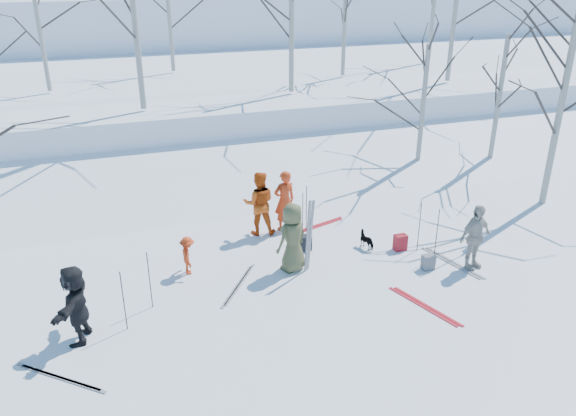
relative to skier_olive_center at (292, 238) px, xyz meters
name	(u,v)px	position (x,y,z in m)	size (l,w,h in m)	color
ground	(309,283)	(0.15, -0.75, -0.86)	(120.00, 120.00, 0.00)	white
snow_ramp	(235,178)	(0.15, 6.25, -0.71)	(70.00, 9.50, 1.40)	white
snow_plateau	(184,94)	(0.15, 16.25, 0.14)	(70.00, 18.00, 2.20)	white
far_hill	(139,29)	(0.15, 37.25, 1.14)	(90.00, 30.00, 6.00)	white
skier_olive_center	(292,238)	(0.00, 0.00, 0.00)	(0.84, 0.55, 1.72)	#494D2E
skier_red_north	(284,201)	(0.55, 2.20, 0.00)	(0.63, 0.41, 1.72)	red
skier_redor_behind	(259,203)	(-0.18, 2.19, 0.03)	(0.87, 0.68, 1.78)	#C5470F
skier_red_seated	(188,255)	(-2.41, 0.65, -0.38)	(0.62, 0.35, 0.95)	red
skier_cream_east	(475,237)	(4.17, -1.34, -0.03)	(0.97, 0.40, 1.65)	beige
skier_grey_west	(76,304)	(-4.88, -1.23, -0.04)	(1.51, 0.48, 1.63)	black
dog	(367,240)	(2.22, 0.42, -0.63)	(0.25, 0.54, 0.46)	black
upright_ski_left	(308,237)	(0.29, -0.24, 0.09)	(0.07, 0.02, 1.90)	silver
upright_ski_right	(310,236)	(0.38, -0.20, 0.09)	(0.07, 0.02, 1.90)	silver
ski_pair_a	(61,378)	(-5.25, -2.32, -0.85)	(1.56, 1.40, 0.02)	silver
ski_pair_b	(452,263)	(3.86, -1.02, -0.85)	(0.64, 1.89, 0.02)	silver
ski_pair_c	(316,226)	(1.45, 2.05, -0.85)	(1.87, 0.76, 0.02)	#B41924
ski_pair_d	(239,285)	(-1.43, -0.29, -0.85)	(1.25, 1.67, 0.02)	silver
ski_pair_e	(425,306)	(2.17, -2.47, -0.85)	(0.77, 1.87, 0.02)	#B41924
ski_pole_a	(124,301)	(-4.00, -1.18, -0.19)	(0.02, 0.02, 1.34)	black
ski_pole_b	(306,209)	(1.08, 1.89, -0.19)	(0.02, 0.02, 1.34)	black
ski_pole_c	(303,216)	(0.81, 1.47, -0.19)	(0.02, 0.02, 1.34)	black
ski_pole_d	(437,234)	(3.59, -0.62, -0.19)	(0.02, 0.02, 1.34)	black
ski_pole_e	(150,280)	(-3.42, -0.54, -0.19)	(0.02, 0.02, 1.34)	black
ski_pole_f	(419,227)	(3.39, -0.14, -0.19)	(0.02, 0.02, 1.34)	black
backpack_red	(400,242)	(2.98, 0.04, -0.65)	(0.32, 0.22, 0.42)	maroon
backpack_grey	(428,262)	(3.12, -1.07, -0.67)	(0.30, 0.20, 0.38)	slate
backpack_dark	(304,243)	(0.63, 0.86, -0.66)	(0.34, 0.24, 0.40)	black
birch_plateau_b	(456,0)	(10.50, 9.54, 4.59)	(5.14, 5.14, 6.49)	silver
birch_plateau_c	(133,7)	(-2.42, 8.66, 4.67)	(5.26, 5.26, 6.65)	silver
birch_plateau_d	(169,10)	(-0.31, 15.82, 4.03)	(4.36, 4.36, 5.37)	silver
birch_plateau_e	(291,17)	(3.37, 9.62, 4.14)	(4.53, 4.53, 5.61)	silver
birch_plateau_h	(40,29)	(-5.63, 12.88, 3.68)	(3.87, 3.87, 4.67)	silver
birch_plateau_i	(345,17)	(6.74, 12.17, 3.82)	(4.08, 4.08, 4.97)	silver
birch_edge_b	(561,103)	(8.74, 1.34, 2.26)	(4.97, 4.97, 6.25)	silver
birch_edge_c	(498,104)	(9.28, 4.66, 1.48)	(3.88, 3.88, 4.69)	silver
birch_edge_e	(422,111)	(6.48, 5.01, 1.36)	(3.71, 3.71, 4.44)	silver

